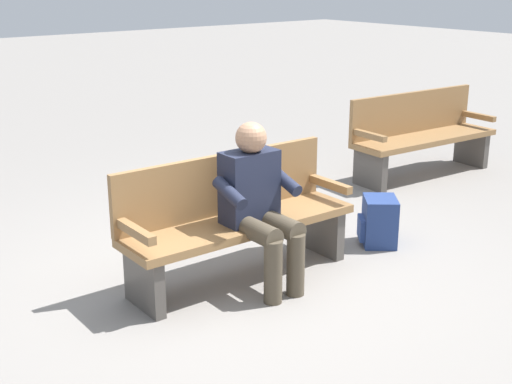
{
  "coord_description": "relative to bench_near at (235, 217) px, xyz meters",
  "views": [
    {
      "loc": [
        2.83,
        3.75,
        2.17
      ],
      "look_at": [
        -0.02,
        0.15,
        0.7
      ],
      "focal_mm": 48.79,
      "sensor_mm": 36.0,
      "label": 1
    }
  ],
  "objects": [
    {
      "name": "ground_plane",
      "position": [
        0.0,
        0.07,
        -0.46
      ],
      "size": [
        40.0,
        40.0,
        0.0
      ],
      "primitive_type": "plane",
      "color": "gray"
    },
    {
      "name": "bench_far",
      "position": [
        -3.2,
        -0.89,
        0.0
      ],
      "size": [
        1.83,
        0.6,
        0.9
      ],
      "rotation": [
        0.0,
        0.0,
        -0.07
      ],
      "color": "olive",
      "rests_on": "ground"
    },
    {
      "name": "backpack",
      "position": [
        -1.29,
        0.24,
        -0.26
      ],
      "size": [
        0.4,
        0.41,
        0.4
      ],
      "rotation": [
        0.0,
        0.0,
        4.02
      ],
      "color": "navy",
      "rests_on": "ground"
    },
    {
      "name": "bench_near",
      "position": [
        0.0,
        0.0,
        0.0
      ],
      "size": [
        1.81,
        0.51,
        0.9
      ],
      "rotation": [
        0.0,
        0.0,
        -0.02
      ],
      "color": "olive",
      "rests_on": "ground"
    },
    {
      "name": "person_seated",
      "position": [
        -0.03,
        0.23,
        0.17
      ],
      "size": [
        0.58,
        0.58,
        1.18
      ],
      "rotation": [
        0.0,
        0.0,
        -0.02
      ],
      "color": "#1E2338",
      "rests_on": "ground"
    }
  ]
}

